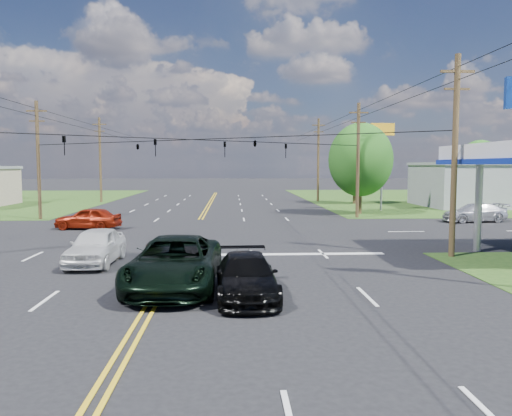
{
  "coord_description": "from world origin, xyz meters",
  "views": [
    {
      "loc": [
        2.52,
        -20.04,
        4.35
      ],
      "look_at": [
        3.8,
        6.0,
        2.13
      ],
      "focal_mm": 35.0,
      "sensor_mm": 36.0,
      "label": 1
    }
  ],
  "objects": [
    {
      "name": "pole_se",
      "position": [
        13.0,
        3.0,
        4.92
      ],
      "size": [
        1.6,
        0.28,
        9.5
      ],
      "color": "#47341E",
      "rests_on": "ground"
    },
    {
      "name": "suv_black",
      "position": [
        3.0,
        -3.84,
        0.7
      ],
      "size": [
        2.12,
        4.9,
        1.4
      ],
      "primitive_type": "imported",
      "rotation": [
        0.0,
        0.0,
        0.03
      ],
      "color": "black",
      "rests_on": "ground"
    },
    {
      "name": "tree_right_b",
      "position": [
        16.5,
        36.0,
        4.22
      ],
      "size": [
        4.94,
        4.94,
        7.09
      ],
      "color": "#47341E",
      "rests_on": "ground"
    },
    {
      "name": "pole_right_far",
      "position": [
        13.0,
        40.0,
        5.17
      ],
      "size": [
        1.6,
        0.28,
        10.0
      ],
      "color": "#47341E",
      "rests_on": "ground"
    },
    {
      "name": "ground",
      "position": [
        0.0,
        12.0,
        0.0
      ],
      "size": [
        280.0,
        280.0,
        0.0
      ],
      "primitive_type": "plane",
      "color": "black",
      "rests_on": "ground"
    },
    {
      "name": "retail_ne",
      "position": [
        30.0,
        32.0,
        2.2
      ],
      "size": [
        14.0,
        10.0,
        4.4
      ],
      "primitive_type": "cube",
      "color": "gray",
      "rests_on": "ground"
    },
    {
      "name": "stop_bar",
      "position": [
        5.0,
        4.0,
        0.0
      ],
      "size": [
        10.0,
        0.5,
        0.02
      ],
      "primitive_type": "cube",
      "color": "silver",
      "rests_on": "ground"
    },
    {
      "name": "sedan_red",
      "position": [
        -7.33,
        14.46,
        0.75
      ],
      "size": [
        4.59,
        2.33,
        1.5
      ],
      "primitive_type": "imported",
      "rotation": [
        0.0,
        0.0,
        -1.7
      ],
      "color": "maroon",
      "rests_on": "ground"
    },
    {
      "name": "power_lines",
      "position": [
        0.0,
        10.0,
        8.6
      ],
      "size": [
        26.04,
        100.0,
        0.64
      ],
      "color": "black",
      "rests_on": "ground"
    },
    {
      "name": "pole_left_far",
      "position": [
        -13.0,
        40.0,
        5.17
      ],
      "size": [
        1.6,
        0.28,
        10.0
      ],
      "color": "#47341E",
      "rests_on": "ground"
    },
    {
      "name": "tree_far_r",
      "position": [
        34.0,
        42.0,
        4.54
      ],
      "size": [
        5.32,
        5.32,
        7.63
      ],
      "color": "#47341E",
      "rests_on": "ground"
    },
    {
      "name": "tree_right_a",
      "position": [
        14.0,
        24.0,
        4.87
      ],
      "size": [
        5.7,
        5.7,
        8.18
      ],
      "color": "#47341E",
      "rests_on": "ground"
    },
    {
      "name": "pole_nw",
      "position": [
        -13.0,
        21.0,
        4.92
      ],
      "size": [
        1.6,
        0.28,
        9.5
      ],
      "color": "#47341E",
      "rests_on": "ground"
    },
    {
      "name": "polesign_ne",
      "position": [
        16.93,
        27.29,
        6.6
      ],
      "size": [
        2.32,
        0.42,
        8.41
      ],
      "color": "#A5A5AA",
      "rests_on": "ground"
    },
    {
      "name": "pickup_dkgreen",
      "position": [
        0.5,
        -2.47,
        0.91
      ],
      "size": [
        3.23,
        6.62,
        1.81
      ],
      "primitive_type": "imported",
      "rotation": [
        0.0,
        0.0,
        -0.03
      ],
      "color": "black",
      "rests_on": "ground"
    },
    {
      "name": "span_wire_signals",
      "position": [
        0.0,
        12.0,
        6.0
      ],
      "size": [
        26.0,
        18.0,
        1.13
      ],
      "color": "black",
      "rests_on": "ground"
    },
    {
      "name": "pickup_white",
      "position": [
        -3.5,
        2.11,
        0.8
      ],
      "size": [
        1.98,
        4.73,
        1.6
      ],
      "primitive_type": "imported",
      "rotation": [
        0.0,
        0.0,
        -0.02
      ],
      "color": "silver",
      "rests_on": "ground"
    },
    {
      "name": "pole_ne",
      "position": [
        13.0,
        21.0,
        4.92
      ],
      "size": [
        1.6,
        0.28,
        9.5
      ],
      "color": "#47341E",
      "rests_on": "ground"
    },
    {
      "name": "grass_ne",
      "position": [
        35.0,
        44.0,
        0.0
      ],
      "size": [
        46.0,
        48.0,
        0.03
      ],
      "primitive_type": "cube",
      "color": "#224416",
      "rests_on": "ground"
    },
    {
      "name": "sedan_far",
      "position": [
        21.3,
        17.5,
        0.72
      ],
      "size": [
        5.2,
        2.63,
        1.45
      ],
      "primitive_type": "imported",
      "rotation": [
        0.0,
        0.0,
        -1.45
      ],
      "color": "silver",
      "rests_on": "ground"
    }
  ]
}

